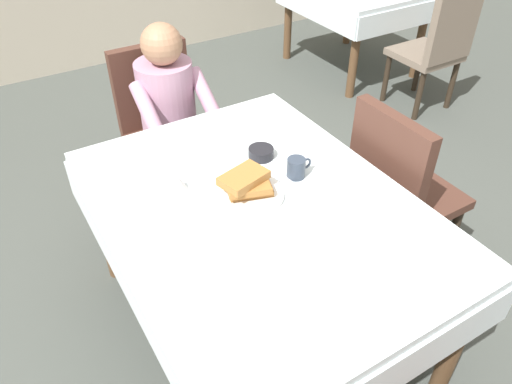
% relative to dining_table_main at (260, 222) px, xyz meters
% --- Properties ---
extents(ground_plane, '(14.00, 14.00, 0.00)m').
position_rel_dining_table_main_xyz_m(ground_plane, '(0.00, 0.00, -0.65)').
color(ground_plane, '#474C47').
extents(dining_table_main, '(1.12, 1.52, 0.74)m').
position_rel_dining_table_main_xyz_m(dining_table_main, '(0.00, 0.00, 0.00)').
color(dining_table_main, silver).
rests_on(dining_table_main, ground).
extents(chair_diner, '(0.44, 0.45, 0.93)m').
position_rel_dining_table_main_xyz_m(chair_diner, '(0.06, 1.17, -0.12)').
color(chair_diner, '#4C2D23').
rests_on(chair_diner, ground).
extents(diner_person, '(0.40, 0.43, 1.12)m').
position_rel_dining_table_main_xyz_m(diner_person, '(0.06, 1.01, 0.02)').
color(diner_person, '#B2849E').
rests_on(diner_person, ground).
extents(chair_right_side, '(0.45, 0.44, 0.93)m').
position_rel_dining_table_main_xyz_m(chair_right_side, '(0.77, 0.00, -0.12)').
color(chair_right_side, '#4C2D23').
rests_on(chair_right_side, ground).
extents(plate_breakfast, '(0.28, 0.28, 0.02)m').
position_rel_dining_table_main_xyz_m(plate_breakfast, '(-0.01, 0.07, 0.10)').
color(plate_breakfast, white).
rests_on(plate_breakfast, dining_table_main).
extents(breakfast_stack, '(0.22, 0.18, 0.08)m').
position_rel_dining_table_main_xyz_m(breakfast_stack, '(-0.01, 0.08, 0.15)').
color(breakfast_stack, '#A36B33').
rests_on(breakfast_stack, plate_breakfast).
extents(cup_coffee, '(0.11, 0.08, 0.08)m').
position_rel_dining_table_main_xyz_m(cup_coffee, '(0.22, 0.08, 0.13)').
color(cup_coffee, '#333D4C').
rests_on(cup_coffee, dining_table_main).
extents(bowl_butter, '(0.11, 0.11, 0.04)m').
position_rel_dining_table_main_xyz_m(bowl_butter, '(0.17, 0.27, 0.11)').
color(bowl_butter, black).
rests_on(bowl_butter, dining_table_main).
extents(syrup_pitcher, '(0.08, 0.08, 0.07)m').
position_rel_dining_table_main_xyz_m(syrup_pitcher, '(-0.23, 0.25, 0.13)').
color(syrup_pitcher, silver).
rests_on(syrup_pitcher, dining_table_main).
extents(fork_left_of_plate, '(0.03, 0.18, 0.00)m').
position_rel_dining_table_main_xyz_m(fork_left_of_plate, '(-0.20, 0.05, 0.09)').
color(fork_left_of_plate, silver).
rests_on(fork_left_of_plate, dining_table_main).
extents(knife_right_of_plate, '(0.02, 0.20, 0.00)m').
position_rel_dining_table_main_xyz_m(knife_right_of_plate, '(0.18, 0.05, 0.09)').
color(knife_right_of_plate, silver).
rests_on(knife_right_of_plate, dining_table_main).
extents(spoon_near_edge, '(0.15, 0.02, 0.00)m').
position_rel_dining_table_main_xyz_m(spoon_near_edge, '(-0.04, -0.25, 0.09)').
color(spoon_near_edge, silver).
rests_on(spoon_near_edge, dining_table_main).
extents(napkin_folded, '(0.18, 0.13, 0.01)m').
position_rel_dining_table_main_xyz_m(napkin_folded, '(-0.33, -0.09, 0.09)').
color(napkin_folded, white).
rests_on(napkin_folded, dining_table_main).
extents(background_chair_empty, '(0.44, 0.45, 0.93)m').
position_rel_dining_table_main_xyz_m(background_chair_empty, '(2.24, 1.11, -0.12)').
color(background_chair_empty, '#7A6B5B').
rests_on(background_chair_empty, ground).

